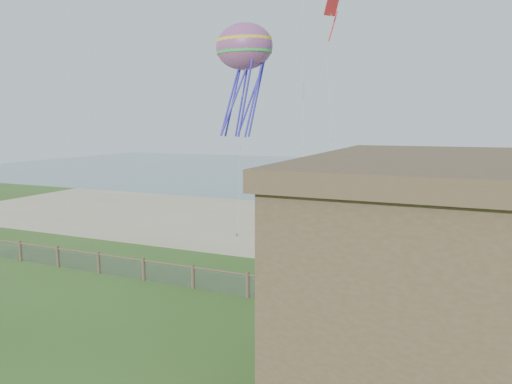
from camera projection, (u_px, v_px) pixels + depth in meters
ground at (179, 355)px, 16.28m from camera, size 160.00×160.00×0.00m
sand_beach at (329, 228)px, 36.32m from camera, size 72.00×20.00×0.02m
ocean at (393, 174)px, 76.40m from camera, size 160.00×68.00×0.02m
chainlink_fence at (248, 286)px, 21.67m from camera, size 36.20×0.20×1.25m
picnic_table at (336, 311)px, 19.04m from camera, size 2.36×1.99×0.87m
octopus_kite at (244, 78)px, 28.57m from camera, size 4.29×3.65×7.47m
kite_red at (331, 17)px, 30.37m from camera, size 1.95×1.91×2.45m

